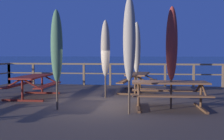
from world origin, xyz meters
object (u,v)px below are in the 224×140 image
Objects in this scene: picnic_table_mid_left at (138,78)px; patio_umbrella_short_mid at (57,46)px; patio_umbrella_short_back at (172,44)px; picnic_table_back_right at (33,81)px; patio_umbrella_short_front at (137,48)px; picnic_table_front_right at (170,89)px; patio_umbrella_tall_back_right at (129,40)px; patio_umbrella_tall_mid_left at (105,49)px.

patio_umbrella_short_mid reaches higher than picnic_table_mid_left.
patio_umbrella_short_back reaches higher than picnic_table_mid_left.
picnic_table_back_right is at bearing 162.67° from patio_umbrella_short_back.
picnic_table_front_right is at bearing -71.11° from patio_umbrella_short_front.
patio_umbrella_short_front is 0.94× the size of patio_umbrella_tall_back_right.
patio_umbrella_short_mid is (-2.04, -3.85, 1.18)m from picnic_table_mid_left.
patio_umbrella_short_front reaches higher than picnic_table_back_right.
patio_umbrella_short_back is 3.15m from patio_umbrella_short_mid.
picnic_table_front_right is 0.80× the size of patio_umbrella_tall_mid_left.
picnic_table_mid_left is 1.23m from patio_umbrella_short_front.
patio_umbrella_tall_back_right is at bearing -141.02° from picnic_table_front_right.
patio_umbrella_short_mid is at bearing -169.48° from patio_umbrella_short_back.
patio_umbrella_tall_mid_left is 0.96× the size of patio_umbrella_short_front.
picnic_table_mid_left is 0.72× the size of patio_umbrella_tall_back_right.
patio_umbrella_tall_back_right is (1.01, -2.42, 0.18)m from patio_umbrella_tall_mid_left.
patio_umbrella_tall_mid_left is 0.95× the size of patio_umbrella_short_back.
picnic_table_front_right is at bearing -16.88° from picnic_table_back_right.
patio_umbrella_tall_mid_left is at bearing 112.60° from patio_umbrella_tall_back_right.
picnic_table_front_right is at bearing -36.73° from patio_umbrella_tall_mid_left.
patio_umbrella_tall_back_right is at bearing -6.85° from patio_umbrella_short_mid.
patio_umbrella_tall_back_right reaches higher than picnic_table_front_right.
patio_umbrella_tall_mid_left is (-1.06, -1.68, 1.16)m from picnic_table_mid_left.
patio_umbrella_short_mid is at bearing -117.92° from picnic_table_mid_left.
patio_umbrella_short_front is (-0.06, -0.07, 1.23)m from picnic_table_mid_left.
picnic_table_front_right is 0.73× the size of patio_umbrella_tall_back_right.
patio_umbrella_tall_mid_left is 2.66m from patio_umbrella_short_back.
patio_umbrella_tall_back_right is at bearing -32.41° from picnic_table_back_right.
patio_umbrella_tall_back_right reaches higher than picnic_table_mid_left.
picnic_table_mid_left is 3.66m from patio_umbrella_short_back.
patio_umbrella_tall_mid_left is at bearing -122.27° from picnic_table_mid_left.
patio_umbrella_tall_back_right is (-1.11, -0.81, 0.09)m from patio_umbrella_short_back.
picnic_table_front_right is at bearing -72.46° from picnic_table_mid_left.
patio_umbrella_short_back reaches higher than patio_umbrella_short_mid.
picnic_table_mid_left is at bearing 107.91° from patio_umbrella_short_back.
patio_umbrella_short_back is at bearing -52.61° from picnic_table_front_right.
patio_umbrella_short_mid reaches higher than picnic_table_front_right.
picnic_table_back_right is 2.85m from patio_umbrella_short_mid.
patio_umbrella_short_front is 4.27m from patio_umbrella_short_mid.
patio_umbrella_tall_mid_left is 2.39m from patio_umbrella_short_mid.
picnic_table_front_right is 0.80× the size of patio_umbrella_short_mid.
patio_umbrella_short_front is 4.02m from patio_umbrella_tall_back_right.
patio_umbrella_short_front is at bearing 109.24° from patio_umbrella_short_back.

